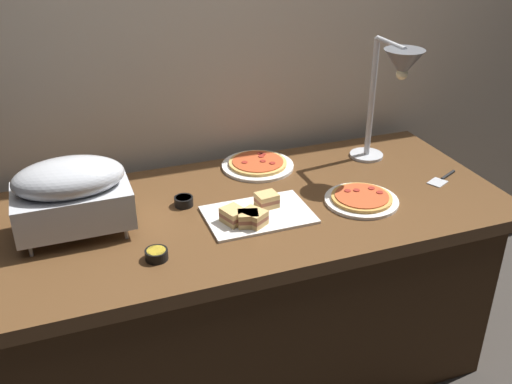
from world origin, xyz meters
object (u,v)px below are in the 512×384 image
object	(u,v)px
chafing_dish	(71,193)
serving_spatula	(443,179)
sauce_cup_far	(184,201)
sauce_cup_near	(156,254)
pizza_plate_front	(362,199)
heat_lamp	(396,75)
pizza_plate_center	(258,164)
sandwich_platter	(254,214)

from	to	relation	value
chafing_dish	serving_spatula	world-z (taller)	chafing_dish
serving_spatula	sauce_cup_far	bearing A→B (deg)	171.59
sauce_cup_near	sauce_cup_far	size ratio (longest dim) A/B	1.05
sauce_cup_near	pizza_plate_front	bearing A→B (deg)	7.65
heat_lamp	sauce_cup_near	world-z (taller)	heat_lamp
sauce_cup_near	sauce_cup_far	bearing A→B (deg)	61.86
pizza_plate_center	sandwich_platter	bearing A→B (deg)	-112.10
pizza_plate_front	chafing_dish	bearing A→B (deg)	171.86
sauce_cup_near	serving_spatula	distance (m)	1.18
pizza_plate_front	pizza_plate_center	xyz separation A→B (m)	(-0.25, 0.41, -0.00)
chafing_dish	pizza_plate_front	distance (m)	1.01
chafing_dish	sauce_cup_far	distance (m)	0.40
sandwich_platter	sauce_cup_near	size ratio (longest dim) A/B	5.12
sauce_cup_near	pizza_plate_center	bearing A→B (deg)	44.36
sandwich_platter	pizza_plate_center	bearing A→B (deg)	67.90
pizza_plate_front	sauce_cup_far	distance (m)	0.65
sauce_cup_far	serving_spatula	xyz separation A→B (m)	(1.00, -0.15, -0.02)
serving_spatula	heat_lamp	bearing A→B (deg)	139.59
heat_lamp	sauce_cup_far	xyz separation A→B (m)	(-0.83, 0.00, -0.38)
sauce_cup_far	chafing_dish	bearing A→B (deg)	-171.30
heat_lamp	sauce_cup_far	bearing A→B (deg)	179.75
chafing_dish	sauce_cup_near	xyz separation A→B (m)	(0.22, -0.25, -0.13)
pizza_plate_front	sauce_cup_far	size ratio (longest dim) A/B	3.94
heat_lamp	sauce_cup_far	size ratio (longest dim) A/B	7.48
chafing_dish	heat_lamp	world-z (taller)	heat_lamp
sandwich_platter	serving_spatula	bearing A→B (deg)	2.17
chafing_dish	sandwich_platter	bearing A→B (deg)	-11.69
sauce_cup_near	heat_lamp	bearing A→B (deg)	16.77
pizza_plate_front	sauce_cup_far	world-z (taller)	sauce_cup_far
chafing_dish	sauce_cup_far	size ratio (longest dim) A/B	5.41
pizza_plate_center	serving_spatula	world-z (taller)	pizza_plate_center
pizza_plate_center	sandwich_platter	world-z (taller)	sandwich_platter
pizza_plate_front	sandwich_platter	bearing A→B (deg)	177.04
chafing_dish	pizza_plate_front	bearing A→B (deg)	-8.14
pizza_plate_front	sauce_cup_far	xyz separation A→B (m)	(-0.61, 0.20, 0.01)
sauce_cup_near	sandwich_platter	bearing A→B (deg)	18.83
pizza_plate_center	sauce_cup_near	distance (m)	0.74
sandwich_platter	serving_spatula	world-z (taller)	sandwich_platter
sauce_cup_near	serving_spatula	size ratio (longest dim) A/B	0.43
sauce_cup_far	pizza_plate_front	bearing A→B (deg)	-18.03
chafing_dish	pizza_plate_center	world-z (taller)	chafing_dish
heat_lamp	sandwich_platter	distance (m)	0.75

